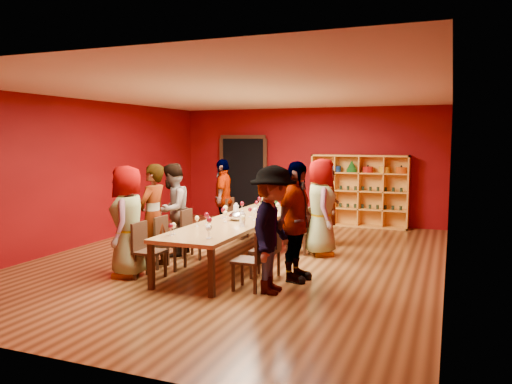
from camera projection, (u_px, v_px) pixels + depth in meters
room_shell at (240, 178)px, 8.97m from camera, size 7.10×9.10×3.04m
tasting_table at (241, 222)px, 9.05m from camera, size 1.10×4.50×0.75m
doorway at (244, 178)px, 13.77m from camera, size 1.40×0.17×2.30m
shelving_unit at (359, 187)px, 12.51m from camera, size 2.40×0.40×1.80m
chair_person_left_0 at (145, 247)px, 7.85m from camera, size 0.42×0.42×0.89m
person_left_0 at (128, 221)px, 7.92m from camera, size 0.75×0.98×1.78m
chair_person_left_1 at (167, 240)px, 8.43m from camera, size 0.42×0.42×0.89m
person_left_1 at (153, 216)px, 8.49m from camera, size 0.47×0.65×1.78m
chair_person_left_2 at (192, 231)px, 9.24m from camera, size 0.42×0.42×0.89m
person_left_2 at (172, 210)px, 9.35m from camera, size 0.53×0.88×1.74m
chair_person_left_4 at (234, 216)px, 11.04m from camera, size 0.42×0.42×0.89m
person_left_4 at (223, 198)px, 11.10m from camera, size 0.70×1.11×1.75m
chair_person_right_0 at (254, 257)px, 7.22m from camera, size 0.42×0.42×0.89m
person_right_0 at (273, 230)px, 7.07m from camera, size 0.56×1.21×1.83m
chair_person_right_1 at (270, 247)px, 7.86m from camera, size 0.42×0.42×0.89m
person_right_1 at (295, 221)px, 7.66m from camera, size 0.61×1.14×1.86m
chair_person_right_3 at (303, 228)px, 9.57m from camera, size 0.42×0.42×0.89m
person_right_3 at (321, 207)px, 9.40m from camera, size 0.77×1.01×1.83m
chair_person_right_4 at (315, 220)px, 10.47m from camera, size 0.42×0.42×0.89m
person_right_4 at (330, 207)px, 10.33m from camera, size 0.61×0.70×1.59m
wine_glass_0 at (258, 211)px, 8.95m from camera, size 0.09×0.09×0.22m
wine_glass_1 at (174, 226)px, 7.56m from camera, size 0.07×0.07×0.18m
wine_glass_2 at (225, 214)px, 8.67m from camera, size 0.08×0.08×0.20m
wine_glass_3 at (250, 210)px, 9.26m from camera, size 0.07×0.07×0.18m
wine_glass_4 at (242, 204)px, 9.98m from camera, size 0.08×0.08×0.20m
wine_glass_5 at (256, 203)px, 10.25m from camera, size 0.07×0.07×0.18m
wine_glass_6 at (243, 218)px, 8.23m from camera, size 0.08×0.08×0.19m
wine_glass_7 at (171, 227)px, 7.46m from camera, size 0.08×0.08×0.19m
wine_glass_8 at (209, 228)px, 7.26m from camera, size 0.09×0.09×0.22m
wine_glass_9 at (208, 229)px, 7.22m from camera, size 0.08×0.08×0.20m
wine_glass_10 at (278, 205)px, 9.83m from camera, size 0.08×0.08×0.19m
wine_glass_11 at (207, 216)px, 8.41m from camera, size 0.08×0.08×0.21m
wine_glass_12 at (197, 219)px, 8.25m from camera, size 0.07×0.07×0.18m
wine_glass_13 at (268, 207)px, 9.60m from camera, size 0.08×0.08×0.19m
wine_glass_14 at (223, 210)px, 9.07m from camera, size 0.08×0.08×0.20m
wine_glass_15 at (260, 199)px, 10.70m from camera, size 0.09×0.09×0.21m
wine_glass_16 at (209, 220)px, 7.89m from camera, size 0.09×0.09×0.22m
wine_glass_17 at (225, 209)px, 9.24m from camera, size 0.09×0.09×0.22m
wine_glass_18 at (261, 199)px, 10.83m from camera, size 0.08×0.08×0.21m
wine_glass_19 at (290, 201)px, 10.55m from camera, size 0.07×0.07×0.18m
wine_glass_20 at (255, 211)px, 8.90m from camera, size 0.09×0.09×0.22m
wine_glass_21 at (286, 199)px, 10.64m from camera, size 0.09×0.09×0.22m
spittoon_bowl at (237, 216)px, 8.88m from camera, size 0.31×0.31×0.17m
carafe_a at (236, 211)px, 9.27m from camera, size 0.10×0.10×0.26m
carafe_b at (242, 219)px, 8.30m from camera, size 0.10×0.10×0.26m
wine_bottle at (276, 204)px, 10.28m from camera, size 0.08×0.08×0.28m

